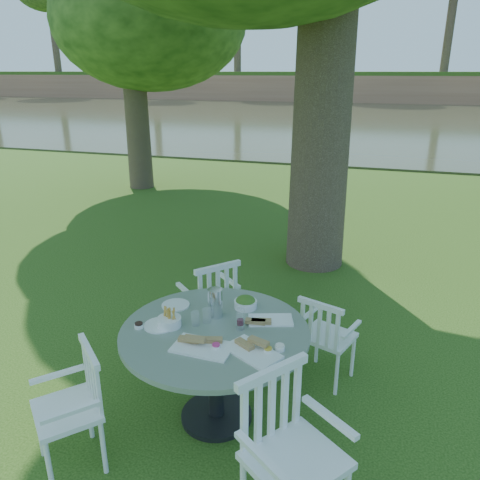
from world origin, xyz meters
name	(u,v)px	position (x,y,z in m)	size (l,w,h in m)	color
ground	(235,317)	(0.00, 0.00, 0.00)	(140.00, 140.00, 0.00)	#1C3D0C
table	(215,347)	(0.35, -1.57, 0.65)	(1.40, 1.40, 0.80)	black
chair_ne	(324,334)	(1.08, -0.87, 0.48)	(0.52, 0.50, 0.81)	white
chair_nw	(213,298)	(-0.02, -0.64, 0.54)	(0.64, 0.64, 0.93)	white
chair_sw	(79,399)	(-0.39, -2.23, 0.51)	(0.60, 0.60, 0.87)	white
chair_se	(284,440)	(1.03, -2.28, 0.59)	(0.69, 0.69, 1.01)	white
tableware	(214,319)	(0.32, -1.50, 0.84)	(1.15, 0.89, 0.23)	white
river	(361,120)	(0.00, 23.00, 0.00)	(100.00, 28.00, 0.12)	#333720
far_bank	(385,12)	(0.28, 41.12, 7.25)	(100.00, 18.00, 15.20)	#9A6248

